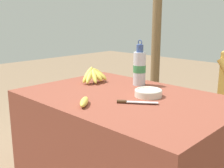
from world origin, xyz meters
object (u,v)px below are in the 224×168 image
Objects in this scene: banana_bunch_ripe at (94,74)px; water_bottle at (139,68)px; support_post_near at (157,4)px; loose_banana_front at (84,102)px; knife at (131,102)px; serving_bowl at (148,93)px.

banana_bunch_ripe is 0.76× the size of water_bottle.
support_post_near is (-0.57, 1.59, 0.57)m from banana_bunch_ripe.
water_bottle is (0.29, 0.17, 0.07)m from banana_bunch_ripe.
banana_bunch_ripe is at bearing -149.21° from water_bottle.
loose_banana_front is 2.31m from support_post_near.
knife is (0.25, -0.39, -0.12)m from water_bottle.
serving_bowl is 0.84× the size of knife.
serving_bowl is 1.16× the size of loose_banana_front.
serving_bowl is 0.32m from water_bottle.
water_bottle is at bearing 86.72° from knife.
banana_bunch_ripe is 1.79m from support_post_near.
support_post_near is (-0.86, 1.42, 0.51)m from water_bottle.
support_post_near is at bearing 115.25° from loose_banana_front.
serving_bowl is at bearing -55.86° from support_post_near.
loose_banana_front is at bearing -48.34° from banana_bunch_ripe.
knife is at bearing -58.21° from support_post_near.
support_post_near is (-1.12, 1.81, 0.63)m from knife.
knife is at bearing -21.37° from banana_bunch_ripe.
serving_bowl is 2.05m from support_post_near.
support_post_near is at bearing 109.85° from banana_bunch_ripe.
water_bottle is 0.12× the size of support_post_near.
banana_bunch_ripe is at bearing 122.02° from knife.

